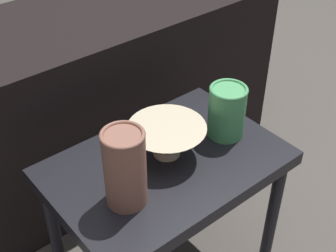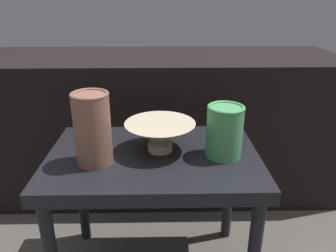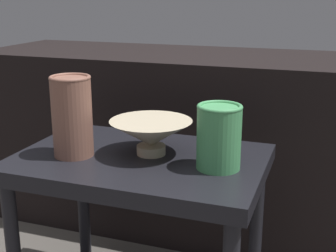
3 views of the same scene
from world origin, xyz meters
TOP-DOWN VIEW (x-y plane):
  - table at (0.00, 0.00)m, footprint 0.62×0.42m
  - couch_backdrop at (0.00, 0.57)m, footprint 1.61×0.50m
  - bowl at (0.02, 0.02)m, footprint 0.21×0.21m
  - vase_textured_left at (-0.16, -0.05)m, footprint 0.10×0.10m
  - vase_colorful_right at (0.20, -0.01)m, footprint 0.10×0.10m

SIDE VIEW (x-z plane):
  - couch_backdrop at x=0.00m, z-range 0.00..0.64m
  - table at x=0.00m, z-range 0.17..0.62m
  - bowl at x=0.02m, z-range 0.46..0.55m
  - vase_colorful_right at x=0.20m, z-range 0.45..0.61m
  - vase_textured_left at x=-0.16m, z-range 0.45..0.66m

